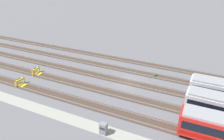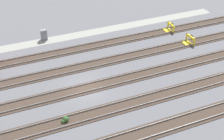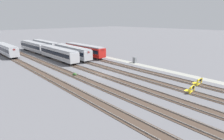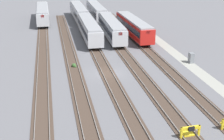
# 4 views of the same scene
# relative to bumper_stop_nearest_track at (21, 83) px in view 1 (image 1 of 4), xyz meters

# --- Properties ---
(ground_plane) EXTENTS (400.00, 400.00, 0.00)m
(ground_plane) POSITION_rel_bumper_stop_nearest_track_xyz_m (16.82, 9.09, -0.51)
(ground_plane) COLOR slate
(service_walkway) EXTENTS (54.00, 2.00, 0.01)m
(service_walkway) POSITION_rel_bumper_stop_nearest_track_xyz_m (16.82, -4.07, -0.51)
(service_walkway) COLOR #9E9E93
(service_walkway) RESTS_ON ground
(rail_track_nearest) EXTENTS (90.00, 2.23, 0.21)m
(rail_track_nearest) POSITION_rel_bumper_stop_nearest_track_xyz_m (16.82, 0.01, -0.47)
(rail_track_nearest) COLOR #47382D
(rail_track_nearest) RESTS_ON ground
(rail_track_near_inner) EXTENTS (90.00, 2.23, 0.21)m
(rail_track_near_inner) POSITION_rel_bumper_stop_nearest_track_xyz_m (16.82, 4.55, -0.47)
(rail_track_near_inner) COLOR #47382D
(rail_track_near_inner) RESTS_ON ground
(rail_track_middle) EXTENTS (90.00, 2.24, 0.21)m
(rail_track_middle) POSITION_rel_bumper_stop_nearest_track_xyz_m (16.82, 9.09, -0.47)
(rail_track_middle) COLOR #47382D
(rail_track_middle) RESTS_ON ground
(rail_track_far_inner) EXTENTS (90.00, 2.23, 0.21)m
(rail_track_far_inner) POSITION_rel_bumper_stop_nearest_track_xyz_m (16.82, 13.63, -0.47)
(rail_track_far_inner) COLOR #47382D
(rail_track_far_inner) RESTS_ON ground
(rail_track_farthest) EXTENTS (90.00, 2.23, 0.21)m
(rail_track_farthest) POSITION_rel_bumper_stop_nearest_track_xyz_m (16.82, 18.17, -0.47)
(rail_track_farthest) COLOR #47382D
(rail_track_farthest) RESTS_ON ground
(bumper_stop_nearest_track) EXTENTS (1.38, 2.01, 1.22)m
(bumper_stop_nearest_track) POSITION_rel_bumper_stop_nearest_track_xyz_m (0.00, 0.00, 0.00)
(bumper_stop_nearest_track) COLOR yellow
(bumper_stop_nearest_track) RESTS_ON ground
(bumper_stop_near_inner_track) EXTENTS (1.38, 2.01, 1.22)m
(bumper_stop_near_inner_track) POSITION_rel_bumper_stop_nearest_track_xyz_m (-0.54, 4.56, 0.00)
(bumper_stop_near_inner_track) COLOR yellow
(bumper_stop_near_inner_track) RESTS_ON ground
(electrical_cabinet) EXTENTS (0.90, 0.73, 1.60)m
(electrical_cabinet) POSITION_rel_bumper_stop_nearest_track_xyz_m (18.78, -4.65, 0.29)
(electrical_cabinet) COLOR gray
(electrical_cabinet) RESTS_ON ground
(weed_clump) EXTENTS (0.92, 0.70, 0.64)m
(weed_clump) POSITION_rel_bumper_stop_nearest_track_xyz_m (20.51, 13.52, -0.27)
(weed_clump) COLOR #38602D
(weed_clump) RESTS_ON ground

